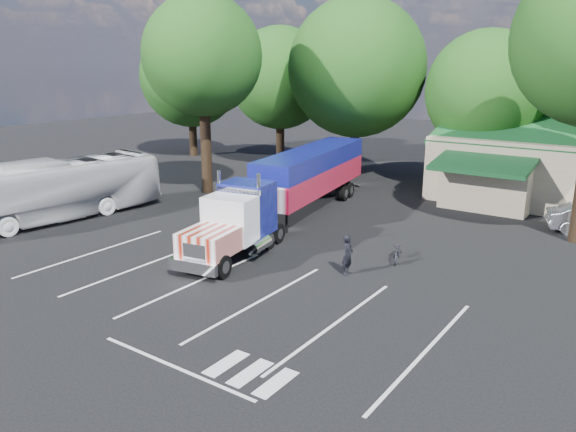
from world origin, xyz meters
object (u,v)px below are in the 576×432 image
Objects in this scene: woman at (348,255)px; tour_bus at (55,190)px; semi_truck at (295,182)px; bicycle at (398,251)px.

tour_bus is (-17.27, -1.96, 0.82)m from woman.
bicycle is at bearing -30.41° from semi_truck.
woman is 0.14× the size of tour_bus.
woman is at bearing -50.64° from semi_truck.
semi_truck is 8.54m from woman.
tour_bus is at bearing 174.82° from bicycle.
semi_truck is 10.63× the size of bicycle.
semi_truck is 10.74× the size of woman.
semi_truck is at bearing 139.75° from bicycle.
woman is 2.95m from bicycle.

